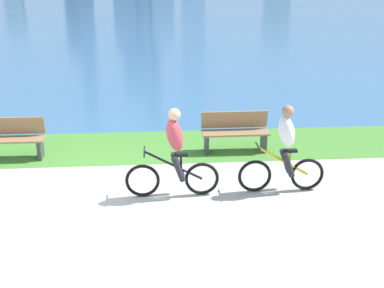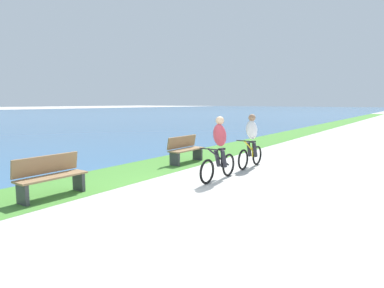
% 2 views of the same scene
% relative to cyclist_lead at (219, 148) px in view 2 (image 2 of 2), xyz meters
% --- Properties ---
extents(ground_plane, '(300.00, 300.00, 0.00)m').
position_rel_cyclist_lead_xyz_m(ground_plane, '(-1.44, -0.34, -0.83)').
color(ground_plane, '#B2AFA8').
extents(grass_strip_bayside, '(120.00, 2.16, 0.01)m').
position_rel_cyclist_lead_xyz_m(grass_strip_bayside, '(-1.44, 2.60, -0.83)').
color(grass_strip_bayside, '#478433').
rests_on(grass_strip_bayside, ground).
extents(cyclist_lead, '(1.72, 0.52, 1.67)m').
position_rel_cyclist_lead_xyz_m(cyclist_lead, '(0.00, 0.00, 0.00)').
color(cyclist_lead, black).
rests_on(cyclist_lead, ground).
extents(cyclist_trailing, '(1.63, 0.52, 1.67)m').
position_rel_cyclist_lead_xyz_m(cyclist_trailing, '(2.03, 0.05, -0.00)').
color(cyclist_trailing, black).
rests_on(cyclist_trailing, ground).
extents(bench_near_path, '(1.50, 0.47, 0.90)m').
position_rel_cyclist_lead_xyz_m(bench_near_path, '(-3.48, 2.13, -0.38)').
color(bench_near_path, olive).
rests_on(bench_near_path, ground).
extents(bench_far_along_path, '(1.50, 0.47, 0.90)m').
position_rel_cyclist_lead_xyz_m(bench_far_along_path, '(1.46, 2.21, -0.38)').
color(bench_far_along_path, olive).
rests_on(bench_far_along_path, ground).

